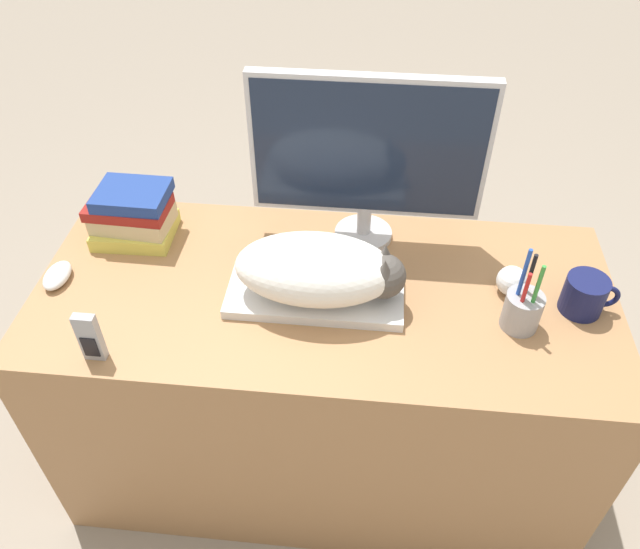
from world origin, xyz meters
name	(u,v)px	position (x,y,z in m)	size (l,w,h in m)	color
ground_plane	(313,549)	(0.00, 0.00, 0.00)	(12.00, 12.00, 0.00)	gray
desk	(324,382)	(0.00, 0.31, 0.35)	(1.38, 0.62, 0.71)	#9E7047
keyboard	(315,296)	(-0.02, 0.27, 0.72)	(0.41, 0.17, 0.02)	silver
cat	(322,270)	(0.00, 0.27, 0.81)	(0.38, 0.20, 0.15)	white
monitor	(368,153)	(0.08, 0.52, 0.96)	(0.56, 0.15, 0.44)	#B7B7BC
computer_mouse	(57,275)	(-0.64, 0.28, 0.72)	(0.06, 0.10, 0.03)	silver
coffee_mug	(585,295)	(0.59, 0.31, 0.75)	(0.13, 0.10, 0.09)	#141947
pen_cup	(523,309)	(0.44, 0.24, 0.76)	(0.08, 0.08, 0.21)	#939399
baseball	(512,281)	(0.43, 0.35, 0.74)	(0.07, 0.07, 0.07)	silver
phone	(90,338)	(-0.46, 0.06, 0.77)	(0.05, 0.02, 0.12)	#99999E
book_stack	(133,215)	(-0.51, 0.46, 0.78)	(0.21, 0.16, 0.14)	#CCC14C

